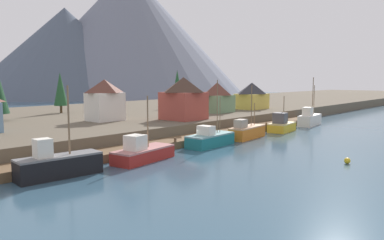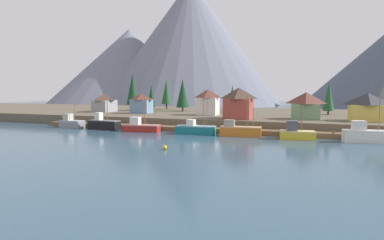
{
  "view_description": "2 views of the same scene",
  "coord_description": "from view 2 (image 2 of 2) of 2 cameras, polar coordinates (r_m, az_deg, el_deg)",
  "views": [
    {
      "loc": [
        -40.87,
        -35.68,
        9.63
      ],
      "look_at": [
        1.98,
        2.44,
        3.37
      ],
      "focal_mm": 35.67,
      "sensor_mm": 36.0,
      "label": 1
    },
    {
      "loc": [
        23.61,
        -65.76,
        9.2
      ],
      "look_at": [
        -0.97,
        1.19,
        2.64
      ],
      "focal_mm": 30.09,
      "sensor_mm": 36.0,
      "label": 2
    }
  ],
  "objects": [
    {
      "name": "fishing_boat_black",
      "position": [
        79.22,
        -15.4,
        -0.68
      ],
      "size": [
        8.38,
        3.17,
        8.96
      ],
      "rotation": [
        0.0,
        0.0,
        -0.1
      ],
      "color": "black",
      "rests_on": "ground_plane"
    },
    {
      "name": "fishing_boat_teal",
      "position": [
        68.24,
        0.62,
        -1.62
      ],
      "size": [
        8.36,
        3.5,
        9.44
      ],
      "rotation": [
        0.0,
        0.0,
        0.06
      ],
      "color": "#196B70",
      "rests_on": "ground_plane"
    },
    {
      "name": "conifer_near_right",
      "position": [
        109.1,
        -10.46,
        5.38
      ],
      "size": [
        4.27,
        4.27,
        12.27
      ],
      "color": "#4C3823",
      "rests_on": "shoreline_bank"
    },
    {
      "name": "fishing_boat_grey",
      "position": [
        85.26,
        -20.59,
        -0.48
      ],
      "size": [
        6.17,
        2.82,
        7.77
      ],
      "rotation": [
        0.0,
        0.0,
        -0.03
      ],
      "color": "gray",
      "rests_on": "ground_plane"
    },
    {
      "name": "conifer_back_left",
      "position": [
        111.15,
        -7.2,
        4.2
      ],
      "size": [
        2.91,
        2.91,
        8.46
      ],
      "color": "#4C3823",
      "rests_on": "shoreline_bank"
    },
    {
      "name": "house_blue",
      "position": [
        95.94,
        -8.95,
        2.96
      ],
      "size": [
        5.93,
        4.37,
        5.8
      ],
      "color": "#6689A8",
      "rests_on": "shoreline_bank"
    },
    {
      "name": "conifer_back_right",
      "position": [
        104.33,
        -1.67,
        4.79
      ],
      "size": [
        4.19,
        4.19,
        10.46
      ],
      "color": "#4C3823",
      "rests_on": "shoreline_bank"
    },
    {
      "name": "house_grey",
      "position": [
        104.73,
        -15.24,
        2.99
      ],
      "size": [
        5.46,
        7.0,
        5.68
      ],
      "color": "gray",
      "rests_on": "shoreline_bank"
    },
    {
      "name": "ground_plane",
      "position": [
        89.48,
        4.74,
        -0.99
      ],
      "size": [
        400.0,
        400.0,
        1.0
      ],
      "primitive_type": "cube",
      "color": "#335166"
    },
    {
      "name": "fishing_boat_white",
      "position": [
        64.94,
        28.6,
        -2.34
      ],
      "size": [
        8.47,
        3.73,
        9.89
      ],
      "rotation": [
        0.0,
        0.0,
        0.14
      ],
      "color": "silver",
      "rests_on": "ground_plane"
    },
    {
      "name": "conifer_mid_left",
      "position": [
        105.4,
        7.17,
        4.27
      ],
      "size": [
        2.79,
        2.79,
        8.43
      ],
      "color": "#4C3823",
      "rests_on": "shoreline_bank"
    },
    {
      "name": "mountain_west_peak",
      "position": [
        239.79,
        -11.05,
        9.28
      ],
      "size": [
        113.32,
        113.32,
        52.85
      ],
      "primitive_type": "cone",
      "color": "slate",
      "rests_on": "ground_plane"
    },
    {
      "name": "house_red",
      "position": [
        77.03,
        8.28,
        3.02
      ],
      "size": [
        6.47,
        6.72,
        7.37
      ],
      "color": "#9E4238",
      "rests_on": "shoreline_bank"
    },
    {
      "name": "conifer_near_left",
      "position": [
        96.83,
        23.08,
        3.9
      ],
      "size": [
        3.04,
        3.04,
        9.22
      ],
      "color": "#4C3823",
      "rests_on": "shoreline_bank"
    },
    {
      "name": "shoreline_bank",
      "position": [
        100.88,
        6.56,
        0.7
      ],
      "size": [
        400.0,
        56.0,
        2.5
      ],
      "primitive_type": "cube",
      "color": "brown",
      "rests_on": "ground_plane"
    },
    {
      "name": "fishing_boat_yellow",
      "position": [
        64.15,
        17.99,
        -2.21
      ],
      "size": [
        6.73,
        3.92,
        6.46
      ],
      "rotation": [
        0.0,
        0.0,
        0.13
      ],
      "color": "gold",
      "rests_on": "ground_plane"
    },
    {
      "name": "conifer_mid_right",
      "position": [
        115.39,
        -4.55,
        5.04
      ],
      "size": [
        3.53,
        3.53,
        10.7
      ],
      "color": "#4C3823",
      "rests_on": "shoreline_bank"
    },
    {
      "name": "house_yellow",
      "position": [
        80.11,
        28.65,
        2.08
      ],
      "size": [
        7.51,
        5.65,
        6.18
      ],
      "color": "gold",
      "rests_on": "shoreline_bank"
    },
    {
      "name": "mountain_central_peak",
      "position": [
        222.94,
        -0.24,
        13.49
      ],
      "size": [
        119.84,
        119.84,
        82.24
      ],
      "primitive_type": "cone",
      "color": "slate",
      "rests_on": "ground_plane"
    },
    {
      "name": "fishing_boat_red",
      "position": [
        73.26,
        -9.09,
        -1.22
      ],
      "size": [
        8.54,
        4.17,
        7.62
      ],
      "rotation": [
        0.0,
        0.0,
        0.15
      ],
      "color": "maroon",
      "rests_on": "ground_plane"
    },
    {
      "name": "dock",
      "position": [
        72.27,
        0.94,
        -1.66
      ],
      "size": [
        80.0,
        4.0,
        1.6
      ],
      "color": "brown",
      "rests_on": "ground_plane"
    },
    {
      "name": "house_green",
      "position": [
        79.66,
        19.54,
        2.46
      ],
      "size": [
        6.63,
        5.3,
        6.32
      ],
      "color": "#6B8E66",
      "rests_on": "shoreline_bank"
    },
    {
      "name": "house_white",
      "position": [
        87.95,
        2.83,
        3.21
      ],
      "size": [
        5.7,
        4.57,
        6.98
      ],
      "color": "silver",
      "rests_on": "shoreline_bank"
    },
    {
      "name": "fishing_boat_orange",
      "position": [
        65.73,
        8.44,
        -1.86
      ],
      "size": [
        8.41,
        3.43,
        8.52
      ],
      "rotation": [
        0.0,
        0.0,
        0.11
      ],
      "color": "#CC6B1E",
      "rests_on": "ground_plane"
    },
    {
      "name": "channel_buoy",
      "position": [
        50.57,
        -4.84,
        -4.84
      ],
      "size": [
        0.7,
        0.7,
        0.7
      ],
      "primitive_type": "sphere",
      "color": "gold",
      "rests_on": "ground_plane"
    }
  ]
}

